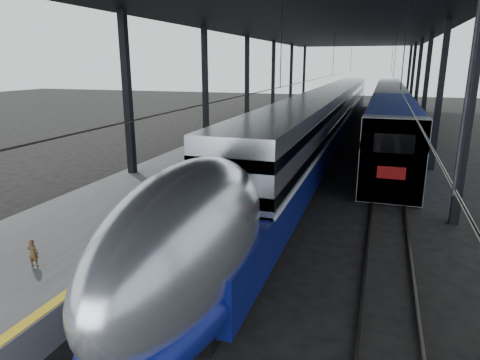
% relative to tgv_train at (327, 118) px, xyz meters
% --- Properties ---
extents(ground, '(160.00, 160.00, 0.00)m').
position_rel_tgv_train_xyz_m(ground, '(-2.00, -22.68, -2.04)').
color(ground, black).
rests_on(ground, ground).
extents(platform, '(6.00, 80.00, 1.00)m').
position_rel_tgv_train_xyz_m(platform, '(-5.50, -2.68, -1.54)').
color(platform, '#4C4C4F').
rests_on(platform, ground).
extents(yellow_strip, '(0.30, 80.00, 0.01)m').
position_rel_tgv_train_xyz_m(yellow_strip, '(-2.70, -2.68, -1.03)').
color(yellow_strip, yellow).
rests_on(yellow_strip, platform).
extents(rails, '(6.52, 80.00, 0.16)m').
position_rel_tgv_train_xyz_m(rails, '(2.50, -2.68, -1.96)').
color(rails, slate).
rests_on(rails, ground).
extents(canopy, '(18.00, 75.00, 9.47)m').
position_rel_tgv_train_xyz_m(canopy, '(-0.10, -2.68, 7.08)').
color(canopy, black).
rests_on(canopy, ground).
extents(tgv_train, '(3.04, 65.20, 4.35)m').
position_rel_tgv_train_xyz_m(tgv_train, '(0.00, 0.00, 0.00)').
color(tgv_train, silver).
rests_on(tgv_train, ground).
extents(second_train, '(3.00, 56.05, 4.13)m').
position_rel_tgv_train_xyz_m(second_train, '(5.00, 11.16, 0.06)').
color(second_train, navy).
rests_on(second_train, ground).
extents(child, '(0.33, 0.26, 0.81)m').
position_rel_tgv_train_xyz_m(child, '(-4.57, -27.93, -0.63)').
color(child, '#52391B').
rests_on(child, platform).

